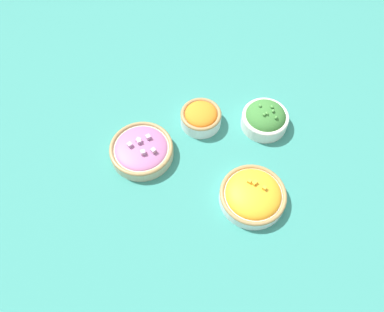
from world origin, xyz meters
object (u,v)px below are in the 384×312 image
object	(u,v)px
bowl_red_onion	(142,150)
bowl_broccoli	(265,118)
bowl_carrots	(201,116)
bowl_squash	(253,195)

from	to	relation	value
bowl_red_onion	bowl_broccoli	xyz separation A→B (m)	(-0.35, -0.13, 0.01)
bowl_red_onion	bowl_carrots	distance (m)	0.20
bowl_red_onion	bowl_squash	bearing A→B (deg)	158.51
bowl_broccoli	bowl_red_onion	bearing A→B (deg)	19.65
bowl_red_onion	bowl_squash	size ratio (longest dim) A/B	1.02
bowl_squash	bowl_broccoli	distance (m)	0.25
bowl_carrots	bowl_broccoli	distance (m)	0.19
bowl_red_onion	bowl_broccoli	world-z (taller)	bowl_broccoli
bowl_carrots	bowl_broccoli	world-z (taller)	bowl_broccoli
bowl_squash	bowl_broccoli	bearing A→B (deg)	-99.30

